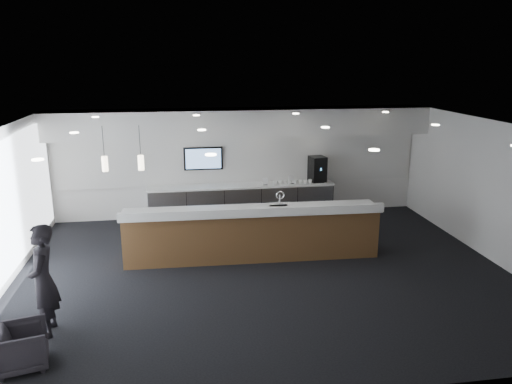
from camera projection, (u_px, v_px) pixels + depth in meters
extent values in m
plane|color=black|center=(264.00, 272.00, 10.30)|extent=(10.00, 10.00, 0.00)
cube|color=black|center=(265.00, 127.00, 9.52)|extent=(10.00, 8.00, 0.02)
cube|color=silver|center=(240.00, 162.00, 13.73)|extent=(10.00, 0.02, 3.00)
cube|color=silver|center=(494.00, 192.00, 10.66)|extent=(0.02, 8.00, 3.00)
cube|color=silver|center=(241.00, 122.00, 13.00)|extent=(10.00, 0.90, 0.70)
cube|color=silver|center=(240.00, 159.00, 13.68)|extent=(9.80, 0.06, 1.40)
cube|color=gray|center=(242.00, 202.00, 13.66)|extent=(5.00, 0.60, 0.90)
cube|color=white|center=(241.00, 186.00, 13.54)|extent=(5.06, 0.66, 0.05)
cylinder|color=silver|center=(167.00, 207.00, 13.04)|extent=(0.60, 0.02, 0.02)
cylinder|color=silver|center=(206.00, 206.00, 13.19)|extent=(0.60, 0.02, 0.02)
cylinder|color=silver|center=(243.00, 204.00, 13.34)|extent=(0.60, 0.02, 0.02)
cylinder|color=silver|center=(280.00, 202.00, 13.49)|extent=(0.60, 0.02, 0.02)
cylinder|color=silver|center=(315.00, 201.00, 13.64)|extent=(0.60, 0.02, 0.02)
cube|color=black|center=(203.00, 158.00, 13.46)|extent=(1.05, 0.07, 0.62)
cube|color=#397EE6|center=(203.00, 159.00, 13.42)|extent=(0.95, 0.01, 0.54)
cylinder|color=#FFEEC6|center=(142.00, 161.00, 10.12)|extent=(0.12, 0.12, 0.30)
cylinder|color=#FFEEC6|center=(106.00, 162.00, 10.02)|extent=(0.12, 0.12, 0.30)
cube|color=brown|center=(252.00, 235.00, 10.95)|extent=(5.52, 0.92, 1.05)
cube|color=white|center=(252.00, 210.00, 10.80)|extent=(5.60, 1.01, 0.06)
cube|color=white|center=(255.00, 212.00, 10.37)|extent=(5.58, 0.28, 0.18)
cylinder|color=silver|center=(280.00, 201.00, 10.93)|extent=(0.04, 0.04, 0.28)
torus|color=silver|center=(280.00, 195.00, 10.84)|extent=(0.19, 0.04, 0.19)
cube|color=black|center=(317.00, 169.00, 13.82)|extent=(0.47, 0.51, 0.70)
cube|color=silver|center=(319.00, 183.00, 13.67)|extent=(0.25, 0.12, 0.02)
cube|color=white|center=(265.00, 181.00, 13.49)|extent=(0.14, 0.04, 0.19)
cube|color=white|center=(291.00, 180.00, 13.59)|extent=(0.17, 0.07, 0.24)
imported|color=black|center=(22.00, 347.00, 7.06)|extent=(0.84, 0.82, 0.63)
imported|color=black|center=(43.00, 280.00, 7.79)|extent=(0.49, 0.70, 1.82)
imported|color=white|center=(310.00, 181.00, 13.69)|extent=(0.11, 0.11, 0.10)
imported|color=white|center=(305.00, 181.00, 13.67)|extent=(0.15, 0.15, 0.10)
imported|color=white|center=(300.00, 182.00, 13.65)|extent=(0.14, 0.14, 0.10)
imported|color=white|center=(295.00, 182.00, 13.63)|extent=(0.14, 0.14, 0.10)
imported|color=white|center=(290.00, 182.00, 13.61)|extent=(0.15, 0.15, 0.10)
imported|color=white|center=(285.00, 182.00, 13.59)|extent=(0.12, 0.12, 0.10)
imported|color=white|center=(280.00, 182.00, 13.57)|extent=(0.15, 0.15, 0.10)
imported|color=white|center=(275.00, 183.00, 13.55)|extent=(0.13, 0.13, 0.10)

